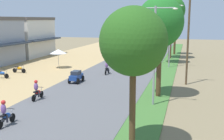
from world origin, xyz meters
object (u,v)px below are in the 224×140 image
object	(u,v)px
streetlamp_near	(154,49)
motorbike_ahead_second	(5,114)
median_tree_fifth	(176,13)
parked_motorbike_fifth	(2,74)
median_tree_nearest	(133,42)
median_tree_fourth	(172,10)
motorbike_ahead_third	(37,90)
median_tree_second	(160,22)
median_tree_third	(170,26)
streetlamp_mid	(170,32)
parked_motorbike_sixth	(19,69)
utility_pole_near	(188,37)
car_hatchback_blue	(76,76)
motorbike_ahead_fourth	(107,68)
vendor_umbrella	(58,51)

from	to	relation	value
streetlamp_near	motorbike_ahead_second	size ratio (longest dim) A/B	4.14
median_tree_fifth	streetlamp_near	distance (m)	32.68
median_tree_fifth	motorbike_ahead_second	world-z (taller)	median_tree_fifth
parked_motorbike_fifth	motorbike_ahead_second	world-z (taller)	motorbike_ahead_second
median_tree_nearest	median_tree_fourth	bearing A→B (deg)	90.33
motorbike_ahead_third	motorbike_ahead_second	bearing A→B (deg)	-79.40
parked_motorbike_fifth	streetlamp_near	bearing A→B (deg)	-17.10
median_tree_second	median_tree_third	bearing A→B (deg)	91.18
streetlamp_mid	parked_motorbike_sixth	bearing A→B (deg)	-152.47
median_tree_nearest	utility_pole_near	xyz separation A→B (m)	(2.54, 15.49, -0.68)
median_tree_fourth	streetlamp_near	world-z (taller)	median_tree_fourth
motorbike_ahead_third	median_tree_third	bearing A→B (deg)	68.64
median_tree_second	motorbike_ahead_second	distance (m)	13.71
parked_motorbike_sixth	median_tree_second	world-z (taller)	median_tree_second
median_tree_fifth	streetlamp_near	size ratio (longest dim) A/B	1.27
median_tree_third	car_hatchback_blue	bearing A→B (deg)	-117.22
streetlamp_near	median_tree_third	bearing A→B (deg)	90.74
median_tree_fifth	motorbike_ahead_fourth	xyz separation A→B (m)	(-6.81, -21.87, -6.82)
median_tree_fourth	motorbike_ahead_fourth	size ratio (longest dim) A/B	5.68
motorbike_ahead_third	median_tree_second	bearing A→B (deg)	22.32
parked_motorbike_sixth	streetlamp_near	distance (m)	19.84
median_tree_fourth	streetlamp_near	size ratio (longest dim) A/B	1.37
median_tree_second	median_tree_third	size ratio (longest dim) A/B	1.08
car_hatchback_blue	motorbike_ahead_fourth	world-z (taller)	motorbike_ahead_fourth
parked_motorbike_fifth	median_tree_fourth	world-z (taller)	median_tree_fourth
median_tree_fourth	motorbike_ahead_second	xyz separation A→B (m)	(-7.86, -33.63, -7.12)
car_hatchback_blue	parked_motorbike_sixth	bearing A→B (deg)	160.20
utility_pole_near	car_hatchback_blue	xyz separation A→B (m)	(-11.01, -2.37, -4.03)
motorbike_ahead_third	motorbike_ahead_fourth	world-z (taller)	same
car_hatchback_blue	motorbike_ahead_third	xyz separation A→B (m)	(-0.64, -6.74, 0.11)
median_tree_third	median_tree_fourth	size ratio (longest dim) A/B	0.76
parked_motorbike_sixth	vendor_umbrella	xyz separation A→B (m)	(3.11, 4.49, 1.75)
median_tree_fifth	motorbike_ahead_second	bearing A→B (deg)	-101.82
parked_motorbike_sixth	streetlamp_mid	world-z (taller)	streetlamp_mid
parked_motorbike_sixth	motorbike_ahead_second	xyz separation A→B (m)	(9.21, -15.49, 0.30)
median_tree_third	car_hatchback_blue	distance (m)	18.88
streetlamp_near	median_tree_nearest	bearing A→B (deg)	-91.18
vendor_umbrella	motorbike_ahead_fourth	size ratio (longest dim) A/B	1.40
median_tree_nearest	car_hatchback_blue	distance (m)	16.31
median_tree_second	motorbike_ahead_fourth	size ratio (longest dim) A/B	4.65
car_hatchback_blue	motorbike_ahead_second	world-z (taller)	motorbike_ahead_second
median_tree_nearest	motorbike_ahead_fourth	size ratio (longest dim) A/B	3.96
vendor_umbrella	motorbike_ahead_second	world-z (taller)	vendor_umbrella
vendor_umbrella	motorbike_ahead_fourth	distance (m)	8.06
parked_motorbike_fifth	motorbike_ahead_second	xyz separation A→B (m)	(9.24, -12.18, 0.30)
parked_motorbike_fifth	median_tree_fourth	size ratio (longest dim) A/B	0.18
vendor_umbrella	median_tree_third	size ratio (longest dim) A/B	0.32
streetlamp_near	utility_pole_near	size ratio (longest dim) A/B	0.81
median_tree_nearest	parked_motorbike_sixth	bearing A→B (deg)	136.66
streetlamp_near	utility_pole_near	distance (m)	8.25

